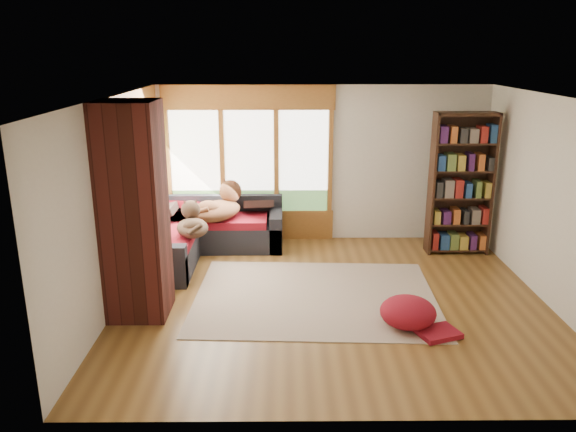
# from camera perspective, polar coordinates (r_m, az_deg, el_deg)

# --- Properties ---
(floor) EXTENTS (5.50, 5.50, 0.00)m
(floor) POSITION_cam_1_polar(r_m,az_deg,el_deg) (7.45, 4.49, -8.45)
(floor) COLOR brown
(floor) RESTS_ON ground
(ceiling) EXTENTS (5.50, 5.50, 0.00)m
(ceiling) POSITION_cam_1_polar(r_m,az_deg,el_deg) (6.77, 4.99, 11.91)
(ceiling) COLOR white
(wall_back) EXTENTS (5.50, 0.04, 2.60)m
(wall_back) POSITION_cam_1_polar(r_m,az_deg,el_deg) (9.42, 3.40, 5.28)
(wall_back) COLOR silver
(wall_back) RESTS_ON ground
(wall_front) EXTENTS (5.50, 0.04, 2.60)m
(wall_front) POSITION_cam_1_polar(r_m,az_deg,el_deg) (4.65, 7.44, -6.98)
(wall_front) COLOR silver
(wall_front) RESTS_ON ground
(wall_left) EXTENTS (0.04, 5.00, 2.60)m
(wall_left) POSITION_cam_1_polar(r_m,az_deg,el_deg) (7.28, -17.37, 1.14)
(wall_left) COLOR silver
(wall_left) RESTS_ON ground
(wall_right) EXTENTS (0.04, 5.00, 2.60)m
(wall_right) POSITION_cam_1_polar(r_m,az_deg,el_deg) (7.75, 25.44, 1.17)
(wall_right) COLOR silver
(wall_right) RESTS_ON ground
(windows_back) EXTENTS (2.82, 0.10, 1.90)m
(windows_back) POSITION_cam_1_polar(r_m,az_deg,el_deg) (9.38, -3.95, 5.53)
(windows_back) COLOR #8F5B24
(windows_back) RESTS_ON wall_back
(windows_left) EXTENTS (0.10, 2.62, 1.90)m
(windows_left) POSITION_cam_1_polar(r_m,az_deg,el_deg) (8.38, -14.91, 3.67)
(windows_left) COLOR #8F5B24
(windows_left) RESTS_ON wall_left
(roller_blind) EXTENTS (0.03, 0.72, 0.90)m
(roller_blind) POSITION_cam_1_polar(r_m,az_deg,el_deg) (9.09, -13.66, 7.31)
(roller_blind) COLOR #6D8657
(roller_blind) RESTS_ON wall_left
(brick_chimney) EXTENTS (0.70, 0.70, 2.60)m
(brick_chimney) POSITION_cam_1_polar(r_m,az_deg,el_deg) (6.86, -15.38, 0.38)
(brick_chimney) COLOR #471914
(brick_chimney) RESTS_ON ground
(sectional_sofa) EXTENTS (2.20, 2.20, 0.80)m
(sectional_sofa) POSITION_cam_1_polar(r_m,az_deg,el_deg) (8.98, -8.92, -2.06)
(sectional_sofa) COLOR black
(sectional_sofa) RESTS_ON ground
(area_rug) EXTENTS (3.25, 2.54, 0.01)m
(area_rug) POSITION_cam_1_polar(r_m,az_deg,el_deg) (7.50, 2.76, -8.17)
(area_rug) COLOR beige
(area_rug) RESTS_ON ground
(bookshelf) EXTENTS (0.96, 0.32, 2.24)m
(bookshelf) POSITION_cam_1_polar(r_m,az_deg,el_deg) (9.17, 17.17, 3.08)
(bookshelf) COLOR #341C11
(bookshelf) RESTS_ON ground
(pouf) EXTENTS (0.83, 0.83, 0.36)m
(pouf) POSITION_cam_1_polar(r_m,az_deg,el_deg) (6.83, 12.10, -9.45)
(pouf) COLOR maroon
(pouf) RESTS_ON area_rug
(dog_tan) EXTENTS (0.99, 1.05, 0.52)m
(dog_tan) POSITION_cam_1_polar(r_m,az_deg,el_deg) (8.96, -6.90, 1.28)
(dog_tan) COLOR brown
(dog_tan) RESTS_ON sectional_sofa
(dog_brindle) EXTENTS (0.59, 0.81, 0.40)m
(dog_brindle) POSITION_cam_1_polar(r_m,az_deg,el_deg) (8.29, -9.73, -0.53)
(dog_brindle) COLOR black
(dog_brindle) RESTS_ON sectional_sofa
(throw_pillows) EXTENTS (1.98, 1.68, 0.45)m
(throw_pillows) POSITION_cam_1_polar(r_m,az_deg,el_deg) (8.98, -8.68, 1.17)
(throw_pillows) COLOR black
(throw_pillows) RESTS_ON sectional_sofa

